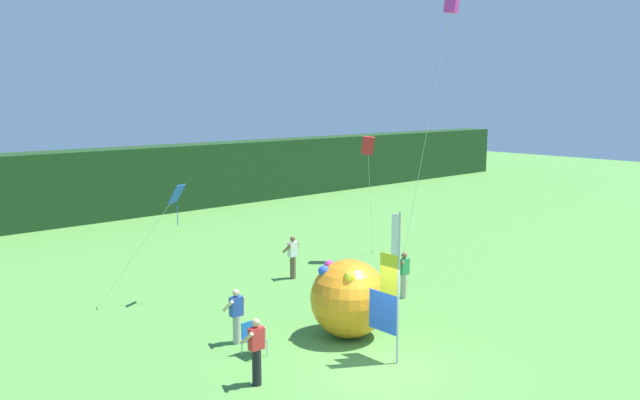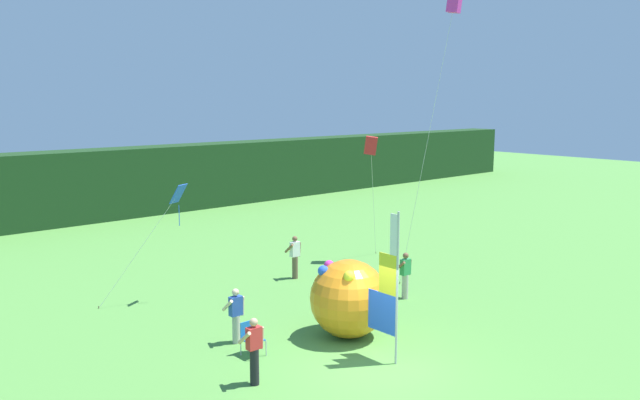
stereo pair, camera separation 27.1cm
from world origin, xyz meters
name	(u,v)px [view 2 (the right image)]	position (x,y,z in m)	size (l,w,h in m)	color
ground_plane	(377,370)	(0.00, 0.00, 0.00)	(120.00, 120.00, 0.00)	#518E3D
distant_treeline	(45,189)	(0.00, 24.45, 1.97)	(80.00, 2.40, 3.94)	#193819
banner_flag	(388,290)	(0.64, 0.26, 1.91)	(0.06, 1.03, 3.99)	#B7B7BC
person_near_banner	(236,314)	(-1.65, 3.86, 0.83)	(0.55, 0.48, 1.57)	#B7B2A3
person_mid_field	(254,349)	(-2.79, 1.39, 0.88)	(0.55, 0.48, 1.65)	black
person_far_left	(295,256)	(3.65, 7.80, 0.87)	(0.55, 0.48, 1.64)	brown
person_far_right	(405,274)	(4.92, 3.41, 0.85)	(0.55, 0.48, 1.61)	#B7B2A3
inflatable_balloon	(349,298)	(1.06, 2.16, 1.13)	(2.24, 2.24, 2.24)	orange
folding_chair	(251,336)	(-1.81, 2.93, 0.51)	(0.51, 0.51, 0.89)	#BCBCC1
kite_red_box_0	(371,146)	(7.73, 7.84, 4.84)	(1.48, 1.06, 5.24)	brown
kite_magenta_box_1	(454,6)	(7.72, 3.86, 9.97)	(1.92, 1.13, 10.38)	brown
kite_blue_diamond_2	(175,200)	(-1.04, 8.25, 3.46)	(2.78, 1.40, 3.99)	brown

